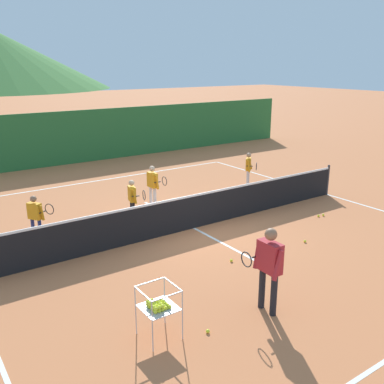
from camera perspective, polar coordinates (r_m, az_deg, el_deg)
The scene contains 17 objects.
ground_plane at distance 11.99m, azimuth 0.25°, elevation -4.79°, with size 120.00×120.00×0.00m, color #C67042.
line_baseline_far at distance 17.23m, azimuth -11.70°, elevation 1.57°, with size 11.28×0.08×0.01m, color white.
line_sideline_east at distance 15.73m, azimuth 17.36°, elevation -0.29°, with size 0.08×12.48×0.01m, color white.
line_service_center at distance 11.99m, azimuth 0.25°, elevation -4.78°, with size 0.08×5.61×0.01m, color white.
tennis_net at distance 11.82m, azimuth 0.25°, elevation -2.53°, with size 11.31×0.08×1.05m.
instructor at distance 7.90m, azimuth 10.10°, elevation -9.15°, with size 0.42×0.75×1.63m.
student_0 at distance 11.61m, azimuth -19.93°, elevation -2.73°, with size 0.61×0.49×1.21m.
student_1 at distance 12.41m, azimuth -7.84°, elevation -0.59°, with size 0.41×0.66×1.23m.
student_2 at distance 13.53m, azimuth -5.18°, elevation 1.25°, with size 0.40×0.64×1.34m.
student_3 at distance 15.94m, azimuth 7.50°, elevation 3.37°, with size 0.47×0.67×1.26m.
ball_cart at distance 7.29m, azimuth -4.54°, elevation -14.71°, with size 0.58×0.58×0.90m.
tennis_ball_1 at distance 7.67m, azimuth 2.09°, elevation -17.88°, with size 0.07×0.07×0.07m, color yellow.
tennis_ball_2 at distance 13.37m, azimuth 16.36°, elevation -3.03°, with size 0.07×0.07×0.07m, color yellow.
tennis_ball_4 at distance 11.42m, azimuth 14.68°, elevation -6.30°, with size 0.07×0.07×0.07m, color yellow.
tennis_ball_6 at distance 10.08m, azimuth 5.22°, elevation -8.98°, with size 0.07×0.07×0.07m, color yellow.
tennis_ball_7 at distance 13.49m, azimuth 16.93°, elevation -2.91°, with size 0.07×0.07×0.07m, color yellow.
windscreen_fence at distance 20.17m, azimuth -15.84°, elevation 6.91°, with size 24.82×0.08×2.37m, color #286B33.
Camera 1 is at (-6.38, -9.15, 4.38)m, focal length 40.41 mm.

